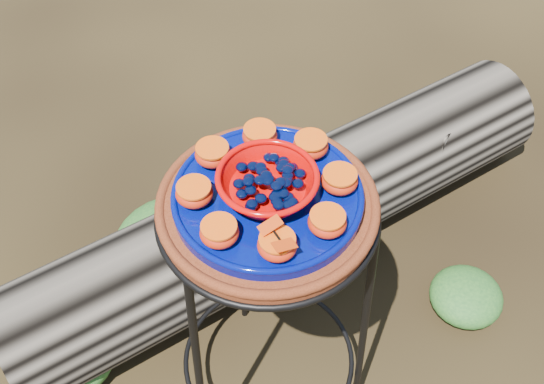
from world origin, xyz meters
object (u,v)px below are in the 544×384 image
object	(u,v)px
plant_stand	(268,314)
red_bowl	(267,185)
terracotta_saucer	(268,207)
cobalt_plate	(268,198)
driftwood_log	(286,212)

from	to	relation	value
plant_stand	red_bowl	distance (m)	0.43
red_bowl	terracotta_saucer	bearing A→B (deg)	0.00
cobalt_plate	plant_stand	bearing A→B (deg)	0.00
plant_stand	terracotta_saucer	world-z (taller)	terracotta_saucer
cobalt_plate	driftwood_log	xyz separation A→B (m)	(0.18, 0.41, -0.59)
plant_stand	red_bowl	bearing A→B (deg)	0.00
red_bowl	cobalt_plate	bearing A→B (deg)	0.00
red_bowl	driftwood_log	distance (m)	0.77
red_bowl	driftwood_log	size ratio (longest dim) A/B	0.10
driftwood_log	terracotta_saucer	bearing A→B (deg)	-114.02
plant_stand	terracotta_saucer	xyz separation A→B (m)	(0.00, 0.00, 0.37)
cobalt_plate	driftwood_log	world-z (taller)	cobalt_plate
terracotta_saucer	cobalt_plate	bearing A→B (deg)	0.00
driftwood_log	cobalt_plate	bearing A→B (deg)	-114.02
cobalt_plate	terracotta_saucer	bearing A→B (deg)	0.00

